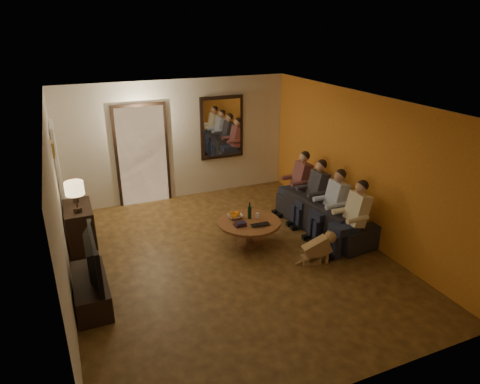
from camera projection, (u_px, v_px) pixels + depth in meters
name	position (u px, v px, depth m)	size (l,w,h in m)	color
floor	(231.00, 259.00, 7.19)	(5.00, 6.00, 0.01)	#412A11
ceiling	(229.00, 103.00, 6.22)	(5.00, 6.00, 0.01)	white
back_wall	(178.00, 141.00, 9.26)	(5.00, 0.02, 2.60)	beige
front_wall	(345.00, 290.00, 4.15)	(5.00, 0.02, 2.60)	beige
left_wall	(59.00, 213.00, 5.79)	(0.02, 6.00, 2.60)	beige
right_wall	(360.00, 167.00, 7.61)	(0.02, 6.00, 2.60)	beige
orange_accent	(359.00, 167.00, 7.61)	(0.01, 6.00, 2.60)	orange
kitchen_doorway	(142.00, 156.00, 9.04)	(1.00, 0.06, 2.10)	#FFE0A5
door_trim	(143.00, 156.00, 9.03)	(1.12, 0.04, 2.22)	black
fridge_glimpse	(155.00, 161.00, 9.20)	(0.45, 0.03, 1.70)	silver
mirror_frame	(222.00, 128.00, 9.52)	(1.00, 0.05, 1.40)	black
mirror_glass	(222.00, 128.00, 9.49)	(0.86, 0.02, 1.26)	white
white_door	(60.00, 178.00, 7.87)	(0.06, 0.85, 2.04)	white
framed_art	(53.00, 149.00, 6.70)	(0.03, 0.28, 0.24)	#B28C33
art_canvas	(54.00, 149.00, 6.71)	(0.01, 0.22, 0.18)	brown
dresser	(80.00, 228.00, 7.38)	(0.45, 0.89, 0.79)	black
table_lamp	(76.00, 197.00, 6.94)	(0.30, 0.30, 0.54)	beige
flower_vase	(74.00, 190.00, 7.33)	(0.14, 0.14, 0.44)	red
tv_stand	(91.00, 291.00, 6.01)	(0.45, 1.17, 0.39)	black
tv	(86.00, 258.00, 5.81)	(0.15, 1.14, 0.65)	black
sofa	(327.00, 214.00, 8.09)	(0.85, 2.17, 0.63)	black
person_a	(353.00, 220.00, 7.18)	(0.60, 0.40, 1.20)	tan
person_b	(332.00, 207.00, 7.69)	(0.60, 0.40, 1.20)	tan
person_c	(314.00, 195.00, 8.20)	(0.60, 0.40, 1.20)	tan
person_d	(298.00, 185.00, 8.71)	(0.60, 0.40, 1.20)	tan
dog	(317.00, 248.00, 6.97)	(0.56, 0.24, 0.56)	#9F7149
coffee_table	(249.00, 233.00, 7.58)	(1.10, 1.10, 0.45)	brown
bowl	(235.00, 216.00, 7.61)	(0.26, 0.26, 0.06)	white
oranges	(235.00, 213.00, 7.58)	(0.20, 0.20, 0.08)	orange
wine_bottle	(250.00, 210.00, 7.54)	(0.07, 0.07, 0.31)	black
wine_glass	(257.00, 216.00, 7.59)	(0.06, 0.06, 0.10)	silver
book_stack	(240.00, 224.00, 7.32)	(0.20, 0.15, 0.07)	black
laptop	(261.00, 226.00, 7.29)	(0.33, 0.21, 0.03)	black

